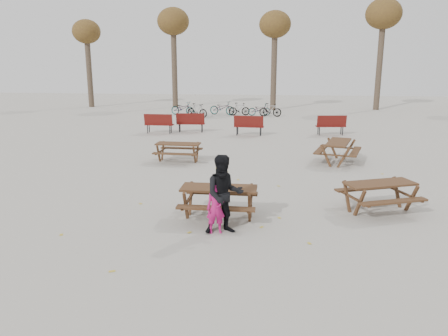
# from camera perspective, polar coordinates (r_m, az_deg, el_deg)

# --- Properties ---
(ground) EXTENTS (80.00, 80.00, 0.00)m
(ground) POSITION_cam_1_polar(r_m,az_deg,el_deg) (10.63, -0.65, -6.52)
(ground) COLOR gray
(ground) RESTS_ON ground
(main_picnic_table) EXTENTS (1.80, 1.45, 0.78)m
(main_picnic_table) POSITION_cam_1_polar(r_m,az_deg,el_deg) (10.44, -0.66, -3.50)
(main_picnic_table) COLOR #362313
(main_picnic_table) RESTS_ON ground
(food_tray) EXTENTS (0.18, 0.11, 0.03)m
(food_tray) POSITION_cam_1_polar(r_m,az_deg,el_deg) (10.22, 0.37, -2.67)
(food_tray) COLOR white
(food_tray) RESTS_ON main_picnic_table
(bread_roll) EXTENTS (0.14, 0.06, 0.05)m
(bread_roll) POSITION_cam_1_polar(r_m,az_deg,el_deg) (10.21, 0.37, -2.44)
(bread_roll) COLOR tan
(bread_roll) RESTS_ON food_tray
(soda_bottle) EXTENTS (0.07, 0.07, 0.17)m
(soda_bottle) POSITION_cam_1_polar(r_m,az_deg,el_deg) (10.21, -0.77, -2.38)
(soda_bottle) COLOR silver
(soda_bottle) RESTS_ON main_picnic_table
(child) EXTENTS (0.47, 0.37, 1.13)m
(child) POSITION_cam_1_polar(r_m,az_deg,el_deg) (9.56, -1.07, -5.27)
(child) COLOR #B31663
(child) RESTS_ON ground
(adult) EXTENTS (1.01, 0.88, 1.76)m
(adult) POSITION_cam_1_polar(r_m,az_deg,el_deg) (9.46, 0.01, -3.50)
(adult) COLOR black
(adult) RESTS_ON ground
(picnic_table_east) EXTENTS (2.15, 1.96, 0.75)m
(picnic_table_east) POSITION_cam_1_polar(r_m,az_deg,el_deg) (11.64, 19.60, -3.58)
(picnic_table_east) COLOR #362313
(picnic_table_east) RESTS_ON ground
(picnic_table_north) EXTENTS (1.67, 1.37, 0.70)m
(picnic_table_north) POSITION_cam_1_polar(r_m,az_deg,el_deg) (16.50, -6.00, 2.04)
(picnic_table_north) COLOR #362313
(picnic_table_north) RESTS_ON ground
(picnic_table_far) EXTENTS (1.94, 2.19, 0.80)m
(picnic_table_far) POSITION_cam_1_polar(r_m,az_deg,el_deg) (16.77, 14.65, 2.02)
(picnic_table_far) COLOR #362313
(picnic_table_far) RESTS_ON ground
(park_bench_row) EXTENTS (10.46, 1.30, 1.03)m
(park_bench_row) POSITION_cam_1_polar(r_m,az_deg,el_deg) (22.79, 0.99, 5.77)
(park_bench_row) COLOR maroon
(park_bench_row) RESTS_ON ground
(bicycle_row) EXTENTS (7.87, 2.81, 0.95)m
(bicycle_row) POSITION_cam_1_polar(r_m,az_deg,el_deg) (30.61, -0.07, 7.71)
(bicycle_row) COLOR black
(bicycle_row) RESTS_ON ground
(tree_row) EXTENTS (32.17, 3.52, 8.26)m
(tree_row) POSITION_cam_1_polar(r_m,az_deg,el_deg) (35.12, 6.51, 17.78)
(tree_row) COLOR #382B21
(tree_row) RESTS_ON ground
(fallen_leaves) EXTENTS (11.00, 11.00, 0.01)m
(fallen_leaves) POSITION_cam_1_polar(r_m,az_deg,el_deg) (12.94, 3.00, -2.78)
(fallen_leaves) COLOR gold
(fallen_leaves) RESTS_ON ground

